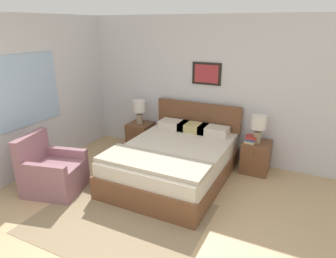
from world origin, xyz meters
TOP-DOWN VIEW (x-y plane):
  - wall_back at (-0.00, 3.26)m, footprint 7.25×0.09m
  - wall_left at (-2.45, 1.60)m, footprint 0.08×5.63m
  - area_rug_main at (-0.31, 0.77)m, footprint 2.18×1.73m
  - bed at (-0.15, 2.10)m, footprint 1.64×2.20m
  - armchair at (-1.65, 0.93)m, footprint 0.93×0.87m
  - nightstand_near_window at (-1.31, 2.95)m, footprint 0.45×0.49m
  - nightstand_by_door at (1.01, 2.95)m, footprint 0.45×0.49m
  - table_lamp_near_window at (-1.31, 2.94)m, footprint 0.25×0.25m
  - table_lamp_by_door at (1.00, 2.94)m, footprint 0.25×0.25m
  - book_thick_bottom at (0.91, 2.90)m, footprint 0.20×0.25m
  - book_hardcover_middle at (0.91, 2.90)m, footprint 0.18×0.25m
  - book_novel_upper at (0.91, 2.90)m, footprint 0.20×0.22m

SIDE VIEW (x-z plane):
  - area_rug_main at x=-0.31m, z-range 0.00..0.01m
  - nightstand_near_window at x=-1.31m, z-range 0.00..0.54m
  - nightstand_by_door at x=1.01m, z-range 0.00..0.54m
  - armchair at x=-1.65m, z-range -0.15..0.75m
  - bed at x=-0.15m, z-range -0.22..0.84m
  - book_thick_bottom at x=0.91m, z-range 0.54..0.58m
  - book_hardcover_middle at x=0.91m, z-range 0.58..0.61m
  - book_novel_upper at x=0.91m, z-range 0.61..0.65m
  - table_lamp_near_window at x=-1.31m, z-range 0.62..1.10m
  - table_lamp_by_door at x=1.00m, z-range 0.62..1.10m
  - wall_back at x=0.00m, z-range 0.00..2.60m
  - wall_left at x=-2.45m, z-range 0.00..2.60m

